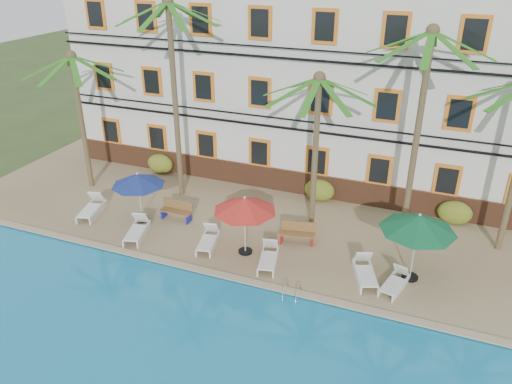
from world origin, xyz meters
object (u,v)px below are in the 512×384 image
at_px(umbrella_green, 419,223).
at_px(palm_a, 78,100).
at_px(palm_d, 421,109).
at_px(lounger_c, 208,240).
at_px(umbrella_blue, 138,180).
at_px(bench_left, 177,210).
at_px(lounger_d, 268,257).
at_px(lounger_b, 137,230).
at_px(lounger_e, 365,272).
at_px(pool_ladder, 292,294).
at_px(umbrella_red, 245,205).
at_px(lounger_a, 92,208).
at_px(palm_b, 173,76).
at_px(bench_right, 297,232).
at_px(lounger_f, 395,282).
at_px(palm_c, 317,129).

bearing_deg(umbrella_green, palm_a, 172.13).
bearing_deg(palm_d, lounger_c, -152.28).
xyz_separation_m(umbrella_blue, bench_left, (1.43, 0.69, -1.57)).
bearing_deg(lounger_d, lounger_b, -178.79).
bearing_deg(palm_d, lounger_b, -157.84).
height_order(lounger_e, pool_ladder, lounger_e).
bearing_deg(palm_a, umbrella_red, -16.36).
xyz_separation_m(bench_left, pool_ladder, (6.62, -3.35, -0.47)).
relative_size(lounger_d, bench_left, 1.29).
xyz_separation_m(lounger_b, pool_ladder, (7.48, -1.40, -0.29)).
height_order(umbrella_green, lounger_d, umbrella_green).
bearing_deg(lounger_a, palm_d, 14.01).
bearing_deg(umbrella_green, palm_b, 164.89).
distance_m(umbrella_red, lounger_b, 5.23).
distance_m(palm_b, lounger_b, 7.15).
bearing_deg(umbrella_green, lounger_a, -178.93).
bearing_deg(lounger_c, bench_left, 147.21).
relative_size(palm_d, umbrella_green, 3.16).
xyz_separation_m(umbrella_blue, bench_right, (7.16, 0.81, -1.57)).
relative_size(lounger_a, bench_left, 1.38).
height_order(umbrella_blue, bench_left, umbrella_blue).
bearing_deg(lounger_f, palm_d, 92.72).
relative_size(lounger_b, lounger_e, 0.99).
xyz_separation_m(umbrella_green, lounger_a, (-14.42, -0.27, -2.08)).
bearing_deg(bench_left, lounger_d, -19.43).
relative_size(palm_d, lounger_c, 4.69).
bearing_deg(lounger_f, pool_ladder, -152.88).
bearing_deg(lounger_e, umbrella_red, 179.84).
bearing_deg(palm_d, lounger_d, -137.88).
bearing_deg(pool_ladder, umbrella_red, 143.69).
distance_m(palm_a, umbrella_red, 10.67).
height_order(lounger_f, bench_right, bench_right).
bearing_deg(palm_b, bench_right, -18.16).
height_order(palm_c, pool_ladder, palm_c).
bearing_deg(palm_a, lounger_c, -19.97).
distance_m(umbrella_blue, umbrella_red, 5.48).
distance_m(umbrella_blue, bench_right, 7.38).
xyz_separation_m(umbrella_red, lounger_f, (6.02, -0.19, -1.94)).
xyz_separation_m(palm_a, lounger_a, (2.05, -2.55, -4.27)).
bearing_deg(bench_right, palm_c, 85.07).
bearing_deg(palm_b, umbrella_blue, -96.61).
distance_m(palm_a, lounger_b, 7.53).
distance_m(lounger_b, bench_left, 2.13).
height_order(palm_a, umbrella_red, palm_a).
distance_m(lounger_e, lounger_f, 1.14).
xyz_separation_m(palm_c, umbrella_red, (-1.88, -3.25, -2.34)).
relative_size(umbrella_red, lounger_f, 1.47).
bearing_deg(pool_ladder, lounger_b, 169.38).
relative_size(umbrella_red, lounger_e, 1.27).
height_order(palm_b, bench_right, palm_b).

